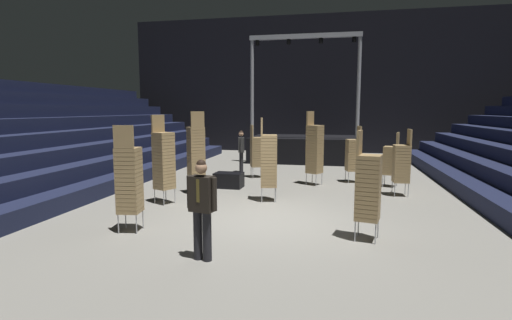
% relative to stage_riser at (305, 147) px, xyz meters
% --- Properties ---
extents(ground_plane, '(22.00, 30.00, 0.10)m').
position_rel_stage_riser_xyz_m(ground_plane, '(0.00, -10.73, -0.73)').
color(ground_plane, gray).
extents(arena_end_wall, '(22.00, 0.30, 8.00)m').
position_rel_stage_riser_xyz_m(arena_end_wall, '(0.00, 4.27, 3.32)').
color(arena_end_wall, black).
rests_on(arena_end_wall, ground_plane).
extents(bleacher_bank_left, '(6.00, 24.00, 3.60)m').
position_rel_stage_riser_xyz_m(bleacher_bank_left, '(-8.00, -9.73, 1.12)').
color(bleacher_bank_left, '#191E38').
rests_on(bleacher_bank_left, ground_plane).
extents(stage_riser, '(5.29, 3.40, 5.86)m').
position_rel_stage_riser_xyz_m(stage_riser, '(0.00, 0.00, 0.00)').
color(stage_riser, black).
rests_on(stage_riser, ground_plane).
extents(man_with_tie, '(0.57, 0.31, 1.71)m').
position_rel_stage_riser_xyz_m(man_with_tie, '(-0.68, -13.33, 0.29)').
color(man_with_tie, black).
rests_on(man_with_tie, ground_plane).
extents(chair_stack_front_left, '(0.50, 0.50, 2.22)m').
position_rel_stage_riser_xyz_m(chair_stack_front_left, '(-2.67, -12.13, 0.43)').
color(chair_stack_front_left, '#B2B5BA').
rests_on(chair_stack_front_left, ground_plane).
extents(chair_stack_front_right, '(0.54, 0.54, 1.79)m').
position_rel_stage_riser_xyz_m(chair_stack_front_right, '(3.27, -6.05, 0.22)').
color(chair_stack_front_right, '#B2B5BA').
rests_on(chair_stack_front_right, ground_plane).
extents(chair_stack_mid_left, '(0.59, 0.59, 2.39)m').
position_rel_stage_riser_xyz_m(chair_stack_mid_left, '(-3.03, -9.71, 0.51)').
color(chair_stack_mid_left, '#B2B5BA').
rests_on(chair_stack_mid_left, ground_plane).
extents(chair_stack_mid_right, '(0.53, 0.53, 1.96)m').
position_rel_stage_riser_xyz_m(chair_stack_mid_right, '(2.08, -5.49, 0.30)').
color(chair_stack_mid_right, '#B2B5BA').
rests_on(chair_stack_mid_right, ground_plane).
extents(chair_stack_mid_centre, '(0.52, 0.52, 2.14)m').
position_rel_stage_riser_xyz_m(chair_stack_mid_centre, '(2.11, -11.71, 0.39)').
color(chair_stack_mid_centre, '#B2B5BA').
rests_on(chair_stack_mid_centre, ground_plane).
extents(chair_stack_rear_left, '(0.58, 0.58, 1.96)m').
position_rel_stage_riser_xyz_m(chair_stack_rear_left, '(-1.41, -5.18, 0.30)').
color(chair_stack_rear_left, '#B2B5BA').
rests_on(chair_stack_rear_left, ground_plane).
extents(chair_stack_rear_right, '(0.47, 0.47, 1.96)m').
position_rel_stage_riser_xyz_m(chair_stack_rear_right, '(3.38, -7.42, 0.30)').
color(chair_stack_rear_right, '#B2B5BA').
rests_on(chair_stack_rear_right, ground_plane).
extents(chair_stack_rear_centre, '(0.51, 0.51, 2.31)m').
position_rel_stage_riser_xyz_m(chair_stack_rear_centre, '(-0.32, -8.85, 0.47)').
color(chair_stack_rear_centre, '#B2B5BA').
rests_on(chair_stack_rear_centre, ground_plane).
extents(chair_stack_aisle_left, '(0.62, 0.62, 2.48)m').
position_rel_stage_riser_xyz_m(chair_stack_aisle_left, '(-2.62, -8.35, 0.56)').
color(chair_stack_aisle_left, '#B2B5BA').
rests_on(chair_stack_aisle_left, ground_plane).
extents(chair_stack_aisle_right, '(0.60, 0.60, 2.48)m').
position_rel_stage_riser_xyz_m(chair_stack_aisle_right, '(0.79, -6.24, 0.56)').
color(chair_stack_aisle_right, '#B2B5BA').
rests_on(chair_stack_aisle_right, ground_plane).
extents(crew_worker_near_stage, '(0.33, 0.57, 1.70)m').
position_rel_stage_riser_xyz_m(crew_worker_near_stage, '(-2.22, -4.26, 0.28)').
color(crew_worker_near_stage, black).
rests_on(crew_worker_near_stage, ground_plane).
extents(equipment_road_case, '(0.92, 0.63, 0.49)m').
position_rel_stage_riser_xyz_m(equipment_road_case, '(-1.91, -7.28, -0.44)').
color(equipment_road_case, black).
rests_on(equipment_road_case, ground_plane).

